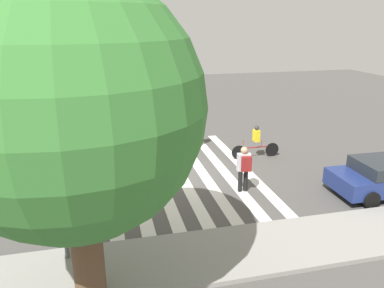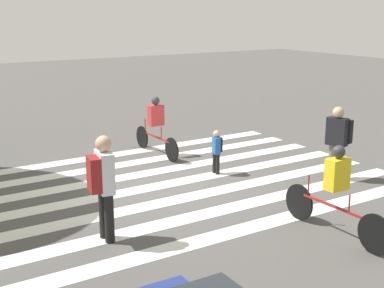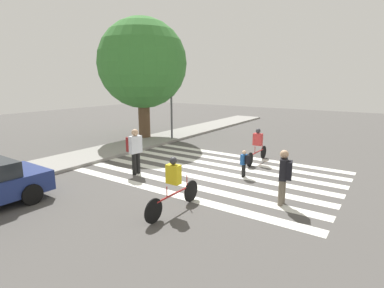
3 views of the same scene
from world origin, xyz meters
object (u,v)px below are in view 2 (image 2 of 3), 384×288
object	(u,v)px
pedestrian_child_with_backpack	(217,148)
cyclist_near_curb	(336,188)
pedestrian_adult_blue_shirt	(103,181)
pedestrian_adult_yellow_jacket	(338,137)
cyclist_mid_street	(156,124)

from	to	relation	value
pedestrian_child_with_backpack	cyclist_near_curb	xyz separation A→B (m)	(-4.06, 0.36, 0.24)
pedestrian_adult_blue_shirt	cyclist_near_curb	world-z (taller)	pedestrian_adult_blue_shirt
pedestrian_adult_blue_shirt	pedestrian_adult_yellow_jacket	bearing A→B (deg)	102.27
cyclist_near_curb	pedestrian_child_with_backpack	bearing A→B (deg)	-4.79
pedestrian_child_with_backpack	pedestrian_adult_blue_shirt	bearing A→B (deg)	137.95
cyclist_mid_street	pedestrian_adult_yellow_jacket	bearing A→B (deg)	-149.02
pedestrian_adult_yellow_jacket	cyclist_near_curb	size ratio (longest dim) A/B	0.70
pedestrian_child_with_backpack	pedestrian_adult_yellow_jacket	bearing A→B (deg)	-112.15
pedestrian_child_with_backpack	cyclist_mid_street	size ratio (longest dim) A/B	0.47
pedestrian_adult_blue_shirt	cyclist_mid_street	size ratio (longest dim) A/B	0.81
pedestrian_adult_yellow_jacket	pedestrian_child_with_backpack	distance (m)	2.81
pedestrian_adult_yellow_jacket	pedestrian_adult_blue_shirt	distance (m)	5.92
pedestrian_adult_blue_shirt	cyclist_near_curb	bearing A→B (deg)	70.12
pedestrian_adult_yellow_jacket	cyclist_mid_street	xyz separation A→B (m)	(4.12, 2.50, -0.14)
pedestrian_adult_yellow_jacket	pedestrian_adult_blue_shirt	world-z (taller)	pedestrian_adult_blue_shirt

